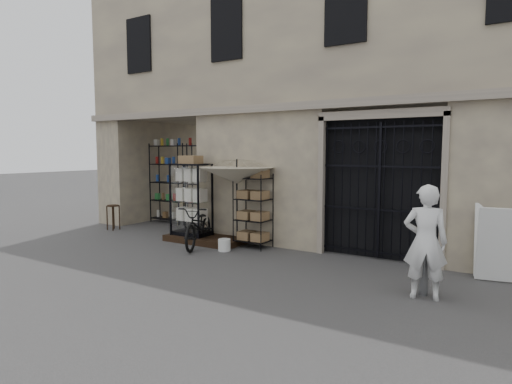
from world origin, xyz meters
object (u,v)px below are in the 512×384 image
Objects in this scene: white_bucket at (224,245)px; shopkeeper at (423,298)px; wooden_stool at (113,217)px; easel_sign at (495,243)px; market_umbrella at (237,171)px; wire_rack at (253,212)px; steel_bollard at (424,271)px; bicycle at (199,247)px; display_cabinet at (191,203)px.

white_bucket is 0.16× the size of shopkeeper.
easel_sign reaches higher than wooden_stool.
wooden_stool is (-4.26, -0.10, -1.42)m from market_umbrella.
white_bucket is 0.39× the size of wooden_stool.
steel_bollard is (4.07, -1.41, -0.46)m from wire_rack.
wire_rack is 1.33× the size of easel_sign.
market_umbrella is 1.74m from white_bucket.
market_umbrella is 3.48× the size of wooden_stool.
easel_sign is at bearing 1.41° from wooden_stool.
steel_bollard is at bearing -31.26° from bicycle.
wooden_stool is at bearing 151.16° from bicycle.
white_bucket is at bearing 170.24° from steel_bollard.
display_cabinet is 6.89× the size of white_bucket.
market_umbrella reaches higher than white_bucket.
wooden_stool is (-2.92, -0.01, -0.58)m from display_cabinet.
market_umbrella is at bearing -162.96° from wire_rack.
easel_sign is (9.60, 0.24, 0.30)m from wooden_stool.
display_cabinet is at bearing -27.21° from shopkeeper.
bicycle is (-1.13, -0.61, -0.85)m from wire_rack.
wire_rack is 2.42× the size of wooden_stool.
white_bucket is (-0.37, -0.65, -0.72)m from wire_rack.
market_umbrella is at bearing 91.15° from white_bucket.
bicycle is (-0.76, 0.04, -0.14)m from white_bucket.
wire_rack reaches higher than steel_bollard.
easel_sign reaches higher than shopkeeper.
display_cabinet reaches higher than steel_bollard.
steel_bollard is at bearing -19.65° from wire_rack.
market_umbrella is at bearing 5.62° from display_cabinet.
display_cabinet is 1.11× the size of shopkeeper.
market_umbrella reaches higher than shopkeeper.
white_bucket is 0.22× the size of easel_sign.
easel_sign is at bearing 4.05° from display_cabinet.
bicycle is 5.27m from steel_bollard.
bicycle is (-0.75, -0.49, -1.80)m from market_umbrella.
bicycle is at bearing 177.02° from white_bucket.
wooden_stool is (-3.51, 0.39, 0.38)m from bicycle.
shopkeeper is at bearing -128.65° from easel_sign.
steel_bollard is (5.20, -0.80, 0.39)m from bicycle.
display_cabinet is at bearing 0.27° from wooden_stool.
wooden_stool is at bearing 172.19° from steel_bollard.
display_cabinet is 2.50× the size of steel_bollard.
white_bucket is 0.15× the size of bicycle.
wooden_stool is 0.92× the size of steel_bollard.
market_umbrella is 5.04m from shopkeeper.
wire_rack is 4.47m from shopkeeper.
easel_sign is (5.33, 0.67, 0.54)m from white_bucket.
steel_bollard is 0.44× the size of shopkeeper.
market_umbrella reaches higher than steel_bollard.
market_umbrella is 1.91× the size of easel_sign.
wire_rack is at bearing 170.17° from easel_sign.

